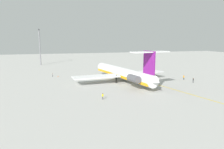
# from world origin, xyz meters

# --- Properties ---
(ground) EXTENTS (324.92, 324.92, 0.00)m
(ground) POSITION_xyz_m (0.00, 0.00, 0.00)
(ground) COLOR #ADADA8
(main_jetliner) EXTENTS (42.05, 37.43, 12.31)m
(main_jetliner) POSITION_xyz_m (-1.10, 13.58, 3.36)
(main_jetliner) COLOR white
(main_jetliner) RESTS_ON ground
(ground_crew_near_nose) EXTENTS (0.40, 0.26, 1.64)m
(ground_crew_near_nose) POSITION_xyz_m (17.67, 38.96, 1.04)
(ground_crew_near_nose) COLOR black
(ground_crew_near_nose) RESTS_ON ground
(ground_crew_near_tail) EXTENTS (0.27, 0.41, 1.69)m
(ground_crew_near_tail) POSITION_xyz_m (-20.67, 26.30, 1.07)
(ground_crew_near_tail) COLOR black
(ground_crew_near_tail) RESTS_ON ground
(ground_crew_portside) EXTENTS (0.45, 0.29, 1.80)m
(ground_crew_portside) POSITION_xyz_m (-9.13, -10.44, 1.14)
(ground_crew_portside) COLOR black
(ground_crew_portside) RESTS_ON ground
(ground_crew_starboard) EXTENTS (0.44, 0.29, 1.82)m
(ground_crew_starboard) POSITION_xyz_m (-3.11, -10.66, 1.15)
(ground_crew_starboard) COLOR black
(ground_crew_starboard) RESTS_ON ground
(safety_cone_nose) EXTENTS (0.40, 0.40, 0.55)m
(safety_cone_nose) POSITION_xyz_m (24.63, 0.32, 0.28)
(safety_cone_nose) COLOR #EA590F
(safety_cone_nose) RESTS_ON ground
(safety_cone_wingtip) EXTENTS (0.40, 0.40, 0.55)m
(safety_cone_wingtip) POSITION_xyz_m (17.16, 36.75, 0.28)
(safety_cone_wingtip) COLOR #EA590F
(safety_cone_wingtip) RESTS_ON ground
(taxiway_centreline) EXTENTS (70.86, 15.65, 0.01)m
(taxiway_centreline) POSITION_xyz_m (0.06, 5.54, 0.00)
(taxiway_centreline) COLOR gold
(taxiway_centreline) RESTS_ON ground
(light_mast) EXTENTS (4.00, 0.70, 21.81)m
(light_mast) POSITION_xyz_m (62.19, 45.79, 12.09)
(light_mast) COLOR slate
(light_mast) RESTS_ON ground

